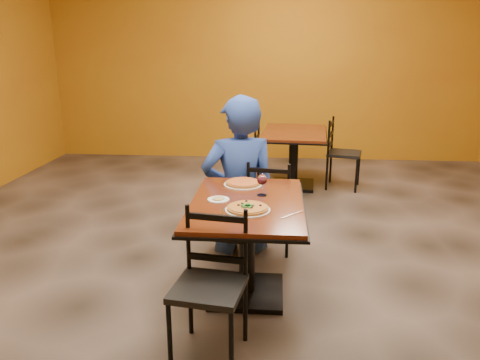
# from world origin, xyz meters

# --- Properties ---
(floor) EXTENTS (7.00, 8.00, 0.01)m
(floor) POSITION_xyz_m (0.00, 0.00, 0.00)
(floor) COLOR black
(floor) RESTS_ON ground
(wall_back) EXTENTS (7.00, 0.01, 3.00)m
(wall_back) POSITION_xyz_m (0.00, 4.00, 1.50)
(wall_back) COLOR #A77012
(wall_back) RESTS_ON ground
(table_main) EXTENTS (0.83, 1.23, 0.75)m
(table_main) POSITION_xyz_m (0.00, -0.50, 0.56)
(table_main) COLOR #5F220F
(table_main) RESTS_ON floor
(table_second) EXTENTS (0.94, 1.32, 0.75)m
(table_second) POSITION_xyz_m (0.43, 2.36, 0.56)
(table_second) COLOR #5F220F
(table_second) RESTS_ON floor
(chair_main_near) EXTENTS (0.46, 0.46, 0.90)m
(chair_main_near) POSITION_xyz_m (-0.18, -1.23, 0.45)
(chair_main_near) COLOR black
(chair_main_near) RESTS_ON floor
(chair_main_far) EXTENTS (0.43, 0.43, 0.86)m
(chair_main_far) POSITION_xyz_m (0.16, 0.36, 0.43)
(chair_main_far) COLOR black
(chair_main_far) RESTS_ON floor
(chair_second_left) EXTENTS (0.42, 0.42, 0.86)m
(chair_second_left) POSITION_xyz_m (-0.23, 2.36, 0.43)
(chair_second_left) COLOR black
(chair_second_left) RESTS_ON floor
(chair_second_right) EXTENTS (0.50, 0.50, 0.92)m
(chair_second_right) POSITION_xyz_m (1.09, 2.36, 0.46)
(chair_second_right) COLOR black
(chair_second_right) RESTS_ON floor
(diner) EXTENTS (0.78, 0.61, 1.43)m
(diner) POSITION_xyz_m (-0.12, 0.32, 0.72)
(diner) COLOR navy
(diner) RESTS_ON floor
(plate_main) EXTENTS (0.31, 0.31, 0.01)m
(plate_main) POSITION_xyz_m (0.02, -0.70, 0.76)
(plate_main) COLOR white
(plate_main) RESTS_ON table_main
(pizza_main) EXTENTS (0.28, 0.28, 0.02)m
(pizza_main) POSITION_xyz_m (0.02, -0.70, 0.77)
(pizza_main) COLOR maroon
(pizza_main) RESTS_ON plate_main
(plate_far) EXTENTS (0.31, 0.31, 0.01)m
(plate_far) POSITION_xyz_m (-0.06, -0.10, 0.76)
(plate_far) COLOR white
(plate_far) RESTS_ON table_main
(pizza_far) EXTENTS (0.28, 0.28, 0.02)m
(pizza_far) POSITION_xyz_m (-0.06, -0.10, 0.77)
(pizza_far) COLOR orange
(pizza_far) RESTS_ON plate_far
(side_plate) EXTENTS (0.16, 0.16, 0.01)m
(side_plate) POSITION_xyz_m (-0.21, -0.50, 0.76)
(side_plate) COLOR white
(side_plate) RESTS_ON table_main
(dip) EXTENTS (0.09, 0.09, 0.01)m
(dip) POSITION_xyz_m (-0.21, -0.50, 0.76)
(dip) COLOR tan
(dip) RESTS_ON side_plate
(wine_glass) EXTENTS (0.08, 0.08, 0.18)m
(wine_glass) POSITION_xyz_m (0.10, -0.35, 0.84)
(wine_glass) COLOR white
(wine_glass) RESTS_ON table_main
(fork) EXTENTS (0.02, 0.19, 0.00)m
(fork) POSITION_xyz_m (-0.15, -0.76, 0.75)
(fork) COLOR silver
(fork) RESTS_ON table_main
(knife) EXTENTS (0.15, 0.16, 0.00)m
(knife) POSITION_xyz_m (0.32, -0.75, 0.75)
(knife) COLOR silver
(knife) RESTS_ON table_main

